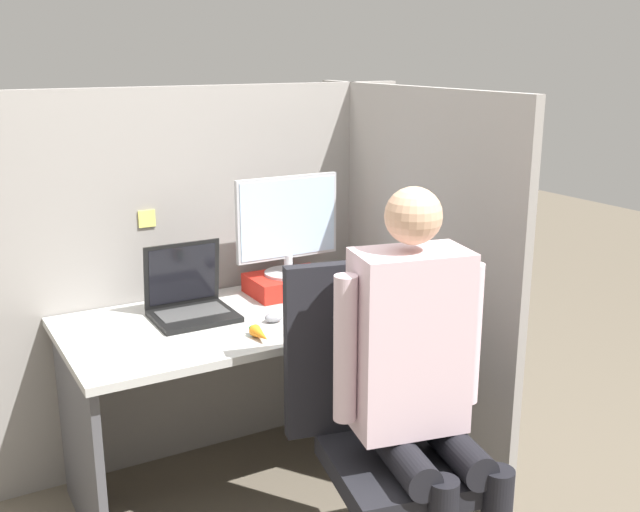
{
  "coord_description": "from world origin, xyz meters",
  "views": [
    {
      "loc": [
        -1.09,
        -2.15,
        1.72
      ],
      "look_at": [
        0.23,
        0.18,
        0.98
      ],
      "focal_mm": 42.0,
      "sensor_mm": 36.0,
      "label": 1
    }
  ],
  "objects": [
    {
      "name": "person",
      "position": [
        0.19,
        -0.5,
        0.78
      ],
      "size": [
        0.47,
        0.45,
        1.34
      ],
      "color": "black",
      "rests_on": "ground"
    },
    {
      "name": "laptop",
      "position": [
        -0.18,
        0.46,
        0.78
      ],
      "size": [
        0.3,
        0.26,
        0.28
      ],
      "color": "black",
      "rests_on": "desk"
    },
    {
      "name": "coffee_mug",
      "position": [
        0.61,
        0.54,
        0.77
      ],
      "size": [
        0.08,
        0.08,
        0.08
      ],
      "color": "white",
      "rests_on": "desk"
    },
    {
      "name": "monitor",
      "position": [
        0.28,
        0.53,
        1.03
      ],
      "size": [
        0.45,
        0.2,
        0.42
      ],
      "color": "#B2B2B7",
      "rests_on": "paper_box"
    },
    {
      "name": "desk",
      "position": [
        0.0,
        0.36,
        0.55
      ],
      "size": [
        1.38,
        0.72,
        0.73
      ],
      "color": "#B7B7B2",
      "rests_on": "ground"
    },
    {
      "name": "carrot_toy",
      "position": [
        -0.06,
        0.1,
        0.75
      ],
      "size": [
        0.05,
        0.13,
        0.05
      ],
      "color": "orange",
      "rests_on": "desk"
    },
    {
      "name": "cubicle_panel_back",
      "position": [
        -0.0,
        0.74,
        0.79
      ],
      "size": [
        1.88,
        0.05,
        1.58
      ],
      "color": "gray",
      "rests_on": "ground"
    },
    {
      "name": "cubicle_panel_right",
      "position": [
        0.71,
        0.29,
        0.79
      ],
      "size": [
        0.04,
        1.36,
        1.58
      ],
      "color": "gray",
      "rests_on": "ground"
    },
    {
      "name": "office_chair",
      "position": [
        0.16,
        -0.34,
        0.54
      ],
      "size": [
        0.55,
        0.6,
        1.06
      ],
      "color": "black",
      "rests_on": "ground"
    },
    {
      "name": "stapler",
      "position": [
        0.63,
        0.35,
        0.75
      ],
      "size": [
        0.04,
        0.15,
        0.04
      ],
      "color": "black",
      "rests_on": "desk"
    },
    {
      "name": "mouse",
      "position": [
        0.06,
        0.24,
        0.75
      ],
      "size": [
        0.07,
        0.05,
        0.04
      ],
      "color": "gray",
      "rests_on": "desk"
    },
    {
      "name": "paper_box",
      "position": [
        0.28,
        0.53,
        0.77
      ],
      "size": [
        0.33,
        0.23,
        0.08
      ],
      "color": "red",
      "rests_on": "desk"
    }
  ]
}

